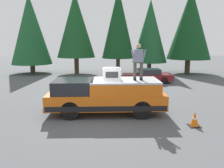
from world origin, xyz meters
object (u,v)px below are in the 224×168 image
at_px(parked_car_maroon, 148,76).
at_px(person_on_truck_bed, 138,61).
at_px(compressor_unit, 112,74).
at_px(pickup_truck, 106,96).
at_px(traffic_cone, 195,120).

bearing_deg(parked_car_maroon, person_on_truck_bed, 166.37).
bearing_deg(person_on_truck_bed, compressor_unit, 78.08).
relative_size(pickup_truck, parked_car_maroon, 1.35).
relative_size(compressor_unit, traffic_cone, 1.35).
height_order(pickup_truck, parked_car_maroon, pickup_truck).
bearing_deg(parked_car_maroon, compressor_unit, 158.29).
relative_size(person_on_truck_bed, traffic_cone, 2.73).
relative_size(person_on_truck_bed, parked_car_maroon, 0.41).
bearing_deg(pickup_truck, traffic_cone, -117.28).
relative_size(pickup_truck, compressor_unit, 6.60).
height_order(person_on_truck_bed, traffic_cone, person_on_truck_bed).
xyz_separation_m(pickup_truck, person_on_truck_bed, (-0.12, -1.49, 1.68)).
distance_m(pickup_truck, traffic_cone, 4.09).
height_order(compressor_unit, traffic_cone, compressor_unit).
bearing_deg(pickup_truck, compressor_unit, -62.62).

